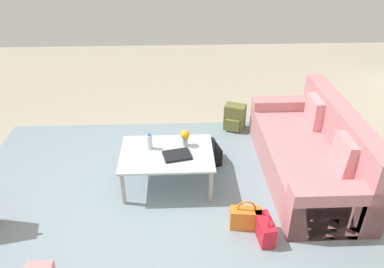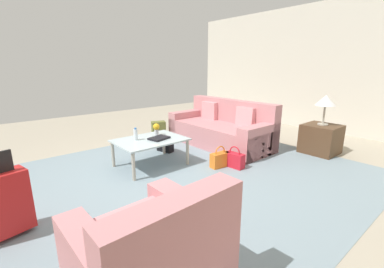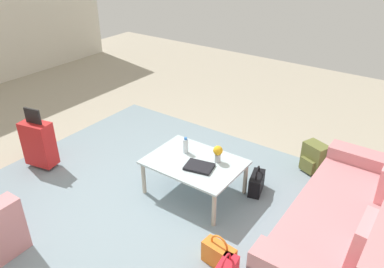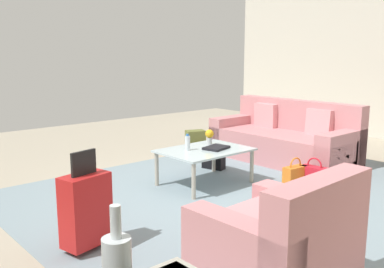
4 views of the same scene
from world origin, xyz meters
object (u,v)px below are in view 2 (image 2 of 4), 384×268
at_px(water_bottle, 136,135).
at_px(table_lamp, 326,101).
at_px(couch, 222,130).
at_px(coffee_table_book, 159,138).
at_px(handbag_black, 165,145).
at_px(coffee_table, 150,142).
at_px(handbag_orange, 220,159).
at_px(handbag_red, 234,160).
at_px(flower_vase, 156,128).
at_px(suitcase_red, 5,202).
at_px(side_table, 321,139).
at_px(backpack_olive, 159,131).
at_px(armchair, 154,260).

height_order(water_bottle, table_lamp, table_lamp).
xyz_separation_m(couch, table_lamp, (-1.00, 1.60, 0.68)).
distance_m(coffee_table_book, handbag_black, 0.79).
distance_m(coffee_table, handbag_orange, 1.16).
xyz_separation_m(coffee_table_book, handbag_red, (-0.87, 0.86, -0.34)).
relative_size(flower_vase, handbag_orange, 0.57).
relative_size(water_bottle, suitcase_red, 0.24).
relative_size(flower_vase, handbag_black, 0.57).
distance_m(couch, side_table, 1.89).
distance_m(couch, flower_vase, 1.61).
relative_size(coffee_table, handbag_orange, 3.04).
bearing_deg(suitcase_red, water_bottle, -156.04).
relative_size(coffee_table_book, side_table, 0.52).
bearing_deg(couch, flower_vase, -1.81).
xyz_separation_m(table_lamp, backpack_olive, (1.80, -2.79, -0.79)).
distance_m(couch, suitcase_red, 3.89).
bearing_deg(coffee_table, suitcase_red, 19.29).
xyz_separation_m(coffee_table, water_bottle, (0.20, -0.10, 0.14)).
height_order(suitcase_red, backpack_olive, suitcase_red).
bearing_deg(armchair, flower_vase, -123.21).
bearing_deg(coffee_table, armchair, 59.10).
distance_m(handbag_orange, handbag_black, 1.25).
distance_m(suitcase_red, handbag_black, 2.85).
xyz_separation_m(side_table, handbag_black, (2.20, -1.96, -0.14)).
distance_m(couch, coffee_table_book, 1.70).
height_order(coffee_table, handbag_orange, coffee_table).
relative_size(armchair, suitcase_red, 1.15).
height_order(side_table, suitcase_red, suitcase_red).
relative_size(couch, coffee_table_book, 7.16).
distance_m(coffee_table_book, table_lamp, 3.08).
bearing_deg(handbag_red, water_bottle, -41.11).
height_order(coffee_table_book, table_lamp, table_lamp).
relative_size(table_lamp, handbag_black, 1.55).
height_order(coffee_table_book, backpack_olive, coffee_table_book).
bearing_deg(suitcase_red, couch, -168.12).
height_order(water_bottle, coffee_table_book, water_bottle).
bearing_deg(table_lamp, armchair, 9.27).
height_order(water_bottle, backpack_olive, water_bottle).
relative_size(armchair, coffee_table, 0.90).
height_order(couch, armchair, couch).
height_order(flower_vase, handbag_black, flower_vase).
bearing_deg(side_table, flower_vase, -32.60).
relative_size(armchair, water_bottle, 4.81).
bearing_deg(coffee_table_book, water_bottle, -41.99).
distance_m(side_table, suitcase_red, 4.87).
bearing_deg(handbag_black, coffee_table, 37.34).
height_order(flower_vase, suitcase_red, suitcase_red).
height_order(couch, backpack_olive, couch).
bearing_deg(coffee_table, water_bottle, -26.57).
bearing_deg(armchair, handbag_orange, -146.72).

